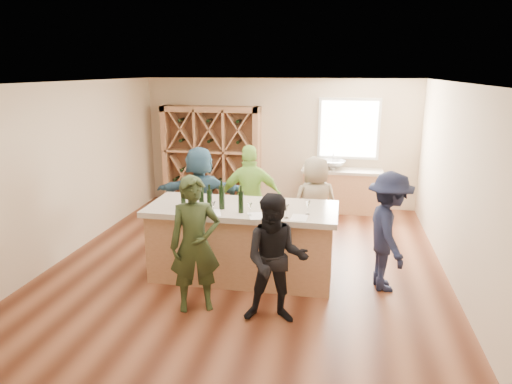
% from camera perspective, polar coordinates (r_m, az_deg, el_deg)
% --- Properties ---
extents(floor, '(6.00, 7.00, 0.10)m').
position_cam_1_polar(floor, '(7.28, -1.08, -9.53)').
color(floor, brown).
rests_on(floor, ground).
extents(ceiling, '(6.00, 7.00, 0.10)m').
position_cam_1_polar(ceiling, '(6.62, -1.21, 13.95)').
color(ceiling, white).
rests_on(ceiling, ground).
extents(wall_back, '(6.00, 0.10, 2.80)m').
position_cam_1_polar(wall_back, '(10.24, 2.96, 6.19)').
color(wall_back, beige).
rests_on(wall_back, ground).
extents(wall_front, '(6.00, 0.10, 2.80)m').
position_cam_1_polar(wall_front, '(3.59, -13.07, -11.47)').
color(wall_front, beige).
rests_on(wall_front, ground).
extents(wall_left, '(0.10, 7.00, 2.80)m').
position_cam_1_polar(wall_left, '(7.99, -23.10, 2.46)').
color(wall_left, beige).
rests_on(wall_left, ground).
extents(wall_right, '(0.10, 7.00, 2.80)m').
position_cam_1_polar(wall_right, '(6.87, 24.60, 0.39)').
color(wall_right, beige).
rests_on(wall_right, ground).
extents(window_frame, '(1.30, 0.06, 1.30)m').
position_cam_1_polar(window_frame, '(10.02, 11.53, 7.74)').
color(window_frame, white).
rests_on(window_frame, wall_back).
extents(window_pane, '(1.18, 0.01, 1.18)m').
position_cam_1_polar(window_pane, '(9.98, 11.53, 7.71)').
color(window_pane, white).
rests_on(window_pane, wall_back).
extents(wine_rack, '(2.20, 0.45, 2.20)m').
position_cam_1_polar(wine_rack, '(10.33, -5.58, 4.53)').
color(wine_rack, '#AB7851').
rests_on(wine_rack, floor).
extents(back_counter_base, '(1.60, 0.58, 0.86)m').
position_cam_1_polar(back_counter_base, '(10.00, 10.57, 0.06)').
color(back_counter_base, '#AB7851').
rests_on(back_counter_base, floor).
extents(back_counter_top, '(1.70, 0.62, 0.06)m').
position_cam_1_polar(back_counter_top, '(9.90, 10.70, 2.63)').
color(back_counter_top, '#B7A996').
rests_on(back_counter_top, back_counter_base).
extents(sink, '(0.54, 0.54, 0.19)m').
position_cam_1_polar(sink, '(9.87, 9.57, 3.39)').
color(sink, silver).
rests_on(sink, back_counter_top).
extents(faucet, '(0.02, 0.02, 0.30)m').
position_cam_1_polar(faucet, '(10.04, 9.61, 3.91)').
color(faucet, silver).
rests_on(faucet, back_counter_top).
extents(tasting_counter_base, '(2.60, 1.00, 1.00)m').
position_cam_1_polar(tasting_counter_base, '(6.74, -1.70, -6.51)').
color(tasting_counter_base, '#AB7851').
rests_on(tasting_counter_base, floor).
extents(tasting_counter_top, '(2.72, 1.12, 0.08)m').
position_cam_1_polar(tasting_counter_top, '(6.56, -1.74, -2.12)').
color(tasting_counter_top, '#B7A996').
rests_on(tasting_counter_top, tasting_counter_base).
extents(wine_bottle_a, '(0.09, 0.09, 0.28)m').
position_cam_1_polar(wine_bottle_a, '(6.61, -9.09, -0.55)').
color(wine_bottle_a, black).
rests_on(wine_bottle_a, tasting_counter_top).
extents(wine_bottle_b, '(0.10, 0.10, 0.32)m').
position_cam_1_polar(wine_bottle_b, '(6.41, -7.91, -0.80)').
color(wine_bottle_b, black).
rests_on(wine_bottle_b, tasting_counter_top).
extents(wine_bottle_c, '(0.08, 0.08, 0.30)m').
position_cam_1_polar(wine_bottle_c, '(6.51, -6.83, -0.61)').
color(wine_bottle_c, black).
rests_on(wine_bottle_c, tasting_counter_top).
extents(wine_bottle_d, '(0.09, 0.09, 0.29)m').
position_cam_1_polar(wine_bottle_d, '(6.36, -5.84, -1.02)').
color(wine_bottle_d, black).
rests_on(wine_bottle_d, tasting_counter_top).
extents(wine_bottle_e, '(0.08, 0.08, 0.33)m').
position_cam_1_polar(wine_bottle_e, '(6.40, -4.30, -0.68)').
color(wine_bottle_e, black).
rests_on(wine_bottle_e, tasting_counter_top).
extents(wine_glass_a, '(0.08, 0.08, 0.17)m').
position_cam_1_polar(wine_glass_a, '(6.20, -5.35, -2.01)').
color(wine_glass_a, white).
rests_on(wine_glass_a, tasting_counter_top).
extents(wine_glass_b, '(0.08, 0.08, 0.17)m').
position_cam_1_polar(wine_glass_b, '(6.11, -0.77, -2.23)').
color(wine_glass_b, white).
rests_on(wine_glass_b, tasting_counter_top).
extents(wine_glass_c, '(0.09, 0.09, 0.18)m').
position_cam_1_polar(wine_glass_c, '(6.02, 3.83, -2.43)').
color(wine_glass_c, white).
rests_on(wine_glass_c, tasting_counter_top).
extents(wine_glass_d, '(0.09, 0.09, 0.20)m').
position_cam_1_polar(wine_glass_d, '(6.35, 1.63, -1.41)').
color(wine_glass_d, white).
rests_on(wine_glass_d, tasting_counter_top).
extents(wine_glass_e, '(0.09, 0.09, 0.20)m').
position_cam_1_polar(wine_glass_e, '(6.19, 6.49, -1.93)').
color(wine_glass_e, white).
rests_on(wine_glass_e, tasting_counter_top).
extents(tasting_menu_a, '(0.33, 0.38, 0.00)m').
position_cam_1_polar(tasting_menu_a, '(6.28, -5.55, -2.59)').
color(tasting_menu_a, white).
rests_on(tasting_menu_a, tasting_counter_top).
extents(tasting_menu_b, '(0.33, 0.38, 0.00)m').
position_cam_1_polar(tasting_menu_b, '(6.12, 0.15, -2.99)').
color(tasting_menu_b, white).
rests_on(tasting_menu_b, tasting_counter_top).
extents(tasting_menu_c, '(0.23, 0.30, 0.00)m').
position_cam_1_polar(tasting_menu_c, '(6.07, 5.42, -3.21)').
color(tasting_menu_c, white).
rests_on(tasting_menu_c, tasting_counter_top).
extents(person_near_left, '(0.77, 0.67, 1.75)m').
position_cam_1_polar(person_near_left, '(5.76, -7.62, -6.52)').
color(person_near_left, '#263319').
rests_on(person_near_left, floor).
extents(person_near_right, '(0.82, 0.51, 1.60)m').
position_cam_1_polar(person_near_right, '(5.47, 2.49, -8.43)').
color(person_near_right, black).
rests_on(person_near_right, floor).
extents(person_server, '(0.67, 1.15, 1.67)m').
position_cam_1_polar(person_server, '(6.51, 16.20, -4.79)').
color(person_server, '#191E38').
rests_on(person_server, floor).
extents(person_far_mid, '(1.15, 0.79, 1.79)m').
position_cam_1_polar(person_far_mid, '(7.62, -0.68, -0.78)').
color(person_far_mid, '#8CC64C').
rests_on(person_far_mid, floor).
extents(person_far_right, '(0.93, 0.79, 1.62)m').
position_cam_1_polar(person_far_right, '(7.59, 7.37, -1.63)').
color(person_far_right, gray).
rests_on(person_far_right, floor).
extents(person_far_left, '(1.66, 0.78, 1.72)m').
position_cam_1_polar(person_far_left, '(8.01, -6.99, -0.36)').
color(person_far_left, '#335972').
rests_on(person_far_left, floor).
extents(wine_bottle_f, '(0.07, 0.07, 0.30)m').
position_cam_1_polar(wine_bottle_f, '(6.22, -1.90, -1.28)').
color(wine_bottle_f, black).
rests_on(wine_bottle_f, tasting_counter_top).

